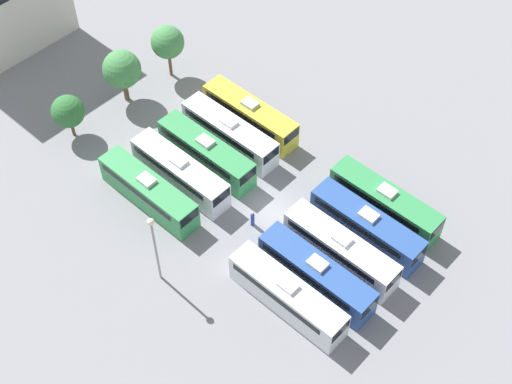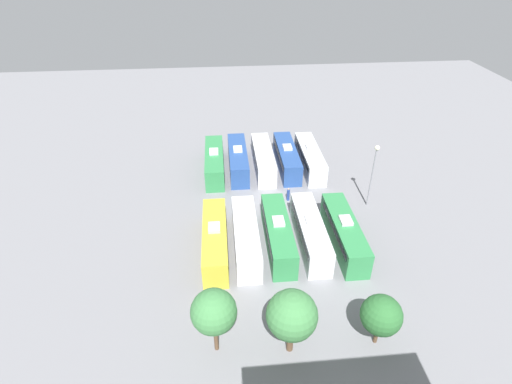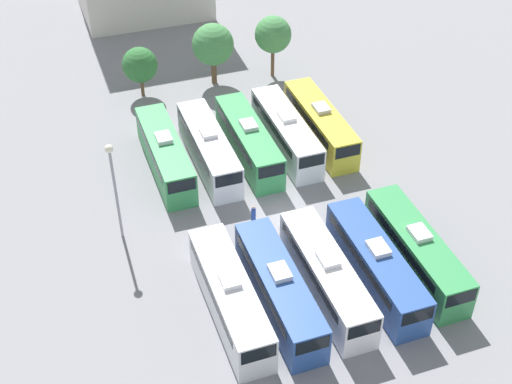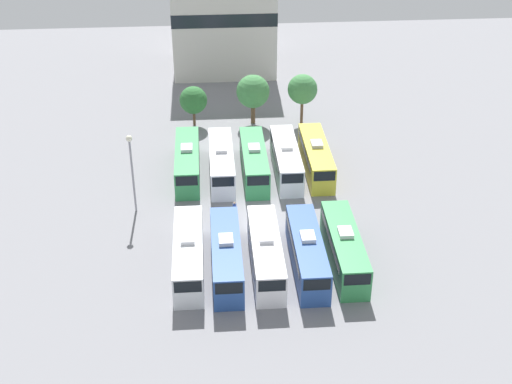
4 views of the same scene
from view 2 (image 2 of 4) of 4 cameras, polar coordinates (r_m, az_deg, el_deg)
The scene contains 16 objects.
ground_plane at distance 50.06m, azimuth 1.94°, elevation -1.45°, with size 120.68×120.68×0.00m, color gray.
bus_0 at distance 57.11m, azimuth 7.70°, elevation 4.91°, with size 2.52×11.02×3.36m.
bus_1 at distance 56.88m, azimuth 4.44°, elevation 5.00°, with size 2.52×11.02×3.36m.
bus_2 at distance 56.39m, azimuth 1.04°, elevation 4.83°, with size 2.52×11.02×3.36m.
bus_3 at distance 56.26m, azimuth -2.58°, elevation 4.73°, with size 2.52×11.02×3.36m.
bus_4 at distance 55.88m, azimuth -5.96°, elevation 4.36°, with size 2.52×11.02×3.36m.
bus_5 at distance 43.66m, azimuth 12.48°, elevation -5.61°, with size 2.52×11.02×3.36m.
bus_6 at distance 43.13m, azimuth 7.75°, elevation -5.59°, with size 2.52×11.02×3.36m.
bus_7 at distance 42.58m, azimuth 3.17°, elevation -5.87°, with size 2.52×11.02×3.36m.
bus_8 at distance 42.16m, azimuth -1.45°, elevation -6.29°, with size 2.52×11.02×3.36m.
bus_9 at distance 41.94m, azimuth -5.88°, elevation -6.73°, with size 2.52×11.02×3.36m.
worker_person at distance 50.12m, azimuth 4.63°, elevation -0.37°, with size 0.36×0.36×1.77m.
light_pole at distance 48.57m, azimuth 16.49°, elevation 3.56°, with size 0.60×0.60×8.19m.
tree_0 at distance 34.17m, azimuth 17.46°, elevation -16.46°, with size 3.32×3.32×4.92m.
tree_1 at distance 31.73m, azimuth 5.15°, elevation -17.15°, with size 4.00×4.00×6.13m.
tree_2 at distance 31.53m, azimuth -6.06°, elevation -16.66°, with size 3.57×3.57×6.26m.
Camera 2 is at (5.50, 40.80, 28.48)m, focal length 28.00 mm.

